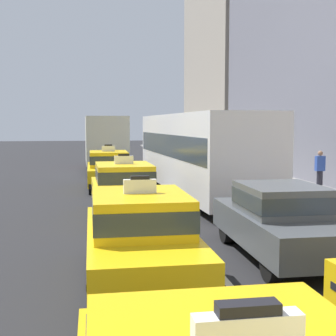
# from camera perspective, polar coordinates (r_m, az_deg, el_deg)

# --- Properties ---
(lane_stripe_left_right) EXTENTS (0.14, 80.00, 0.01)m
(lane_stripe_left_right) POSITION_cam_1_polar(r_m,az_deg,el_deg) (20.80, -2.47, -2.45)
(lane_stripe_left_right) COLOR silver
(lane_stripe_left_right) RESTS_ON ground
(sidewalk_curb) EXTENTS (4.00, 90.00, 0.15)m
(sidewalk_curb) POSITION_cam_1_polar(r_m,az_deg,el_deg) (17.60, 17.95, -3.91)
(sidewalk_curb) COLOR gray
(sidewalk_curb) RESTS_ON ground
(taxi_left_second) EXTENTS (1.86, 4.58, 1.96)m
(taxi_left_second) POSITION_cam_1_polar(r_m,az_deg,el_deg) (8.26, -3.49, -8.36)
(taxi_left_second) COLOR black
(taxi_left_second) RESTS_ON ground
(taxi_left_third) EXTENTS (1.95, 4.61, 1.96)m
(taxi_left_third) POSITION_cam_1_polar(r_m,az_deg,el_deg) (14.10, -5.42, -2.63)
(taxi_left_third) COLOR black
(taxi_left_third) RESTS_ON ground
(taxi_left_fourth) EXTENTS (1.85, 4.57, 1.96)m
(taxi_left_fourth) POSITION_cam_1_polar(r_m,az_deg,el_deg) (20.51, -7.27, -0.14)
(taxi_left_fourth) COLOR black
(taxi_left_fourth) RESTS_ON ground
(box_truck_left_fifth) EXTENTS (2.44, 7.02, 3.27)m
(box_truck_left_fifth) POSITION_cam_1_polar(r_m,az_deg,el_deg) (28.34, -7.69, 3.20)
(box_truck_left_fifth) COLOR black
(box_truck_left_fifth) RESTS_ON ground
(sedan_right_second) EXTENTS (1.77, 4.30, 1.58)m
(sedan_right_second) POSITION_cam_1_polar(r_m,az_deg,el_deg) (10.16, 13.50, -6.06)
(sedan_right_second) COLOR black
(sedan_right_second) RESTS_ON ground
(bus_right_third) EXTENTS (3.19, 11.33, 3.22)m
(bus_right_third) POSITION_cam_1_polar(r_m,az_deg,el_deg) (18.61, 3.56, 2.24)
(bus_right_third) COLOR black
(bus_right_third) RESTS_ON ground
(pedestrian_mid_block) EXTENTS (0.36, 0.24, 1.60)m
(pedestrian_mid_block) POSITION_cam_1_polar(r_m,az_deg,el_deg) (18.34, 12.24, -0.62)
(pedestrian_mid_block) COLOR #23232D
(pedestrian_mid_block) RESTS_ON sidewalk_curb
(pedestrian_by_storefront) EXTENTS (0.36, 0.24, 1.62)m
(pedestrian_by_storefront) POSITION_cam_1_polar(r_m,az_deg,el_deg) (19.72, 18.04, -0.31)
(pedestrian_by_storefront) COLOR #23232D
(pedestrian_by_storefront) RESTS_ON sidewalk_curb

